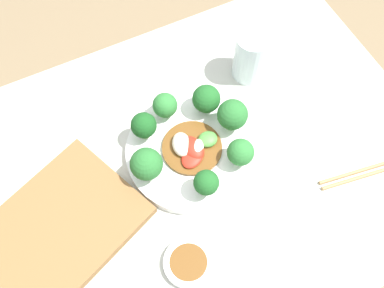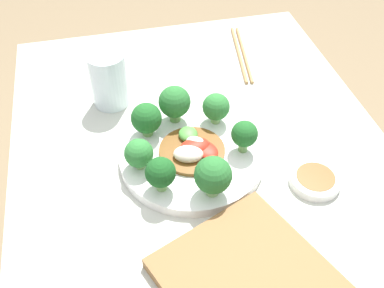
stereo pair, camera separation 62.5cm
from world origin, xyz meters
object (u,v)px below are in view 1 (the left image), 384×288
object	(u,v)px
broccoli_northwest	(241,152)
broccoli_southwest	(206,99)
broccoli_east	(146,164)
broccoli_north	(206,183)
broccoli_west	(232,115)
broccoli_south	(165,105)
sauce_dish	(188,263)
chopsticks	(373,170)
broccoli_southeast	(144,126)
drinking_glass	(251,56)
cutting_board	(58,229)
plate	(192,151)
stirfry_center	(192,147)

from	to	relation	value
broccoli_northwest	broccoli_southwest	bearing A→B (deg)	-88.02
broccoli_southwest	broccoli_east	bearing A→B (deg)	26.25
broccoli_north	broccoli_west	distance (m)	0.14
broccoli_south	broccoli_northwest	size ratio (longest dim) A/B	0.93
broccoli_south	broccoli_northwest	xyz separation A→B (m)	(-0.08, 0.15, 0.00)
broccoli_south	broccoli_southwest	bearing A→B (deg)	161.70
broccoli_south	sauce_dish	bearing A→B (deg)	72.84
broccoli_north	broccoli_northwest	distance (m)	0.09
broccoli_west	chopsticks	xyz separation A→B (m)	(-0.20, 0.20, -0.06)
broccoli_southeast	drinking_glass	world-z (taller)	drinking_glass
broccoli_southwest	broccoli_northwest	distance (m)	0.13
cutting_board	broccoli_west	bearing A→B (deg)	-172.93
plate	broccoli_east	world-z (taller)	broccoli_east
plate	broccoli_north	bearing A→B (deg)	80.10
broccoli_east	chopsticks	bearing A→B (deg)	155.83
sauce_dish	broccoli_north	bearing A→B (deg)	-129.71
sauce_dish	chopsticks	bearing A→B (deg)	-179.47
plate	broccoli_west	bearing A→B (deg)	-172.81
plate	broccoli_north	world-z (taller)	broccoli_north
broccoli_south	plate	bearing A→B (deg)	97.60
broccoli_east	sauce_dish	bearing A→B (deg)	88.70
stirfry_center	chopsticks	bearing A→B (deg)	148.00
broccoli_north	drinking_glass	distance (m)	0.29
broccoli_southwest	sauce_dish	size ratio (longest dim) A/B	0.76
sauce_dish	cutting_board	xyz separation A→B (m)	(0.18, -0.15, 0.00)
broccoli_north	stirfry_center	world-z (taller)	broccoli_north
broccoli_northwest	chopsticks	distance (m)	0.26
drinking_glass	broccoli_north	bearing A→B (deg)	44.91
broccoli_southeast	plate	bearing A→B (deg)	135.58
plate	chopsticks	bearing A→B (deg)	147.73
broccoli_west	broccoli_south	bearing A→B (deg)	-38.48
broccoli_southeast	chopsticks	size ratio (longest dim) A/B	0.29
stirfry_center	cutting_board	distance (m)	0.28
cutting_board	sauce_dish	bearing A→B (deg)	139.63
broccoli_southeast	stirfry_center	xyz separation A→B (m)	(-0.07, 0.07, -0.03)
drinking_glass	broccoli_west	bearing A→B (deg)	46.52
broccoli_southwest	sauce_dish	xyz separation A→B (m)	(0.16, 0.26, -0.05)
broccoli_south	broccoli_east	bearing A→B (deg)	51.34
plate	chopsticks	world-z (taller)	plate
broccoli_southeast	broccoli_west	bearing A→B (deg)	160.79
broccoli_southeast	cutting_board	world-z (taller)	broccoli_southeast
broccoli_south	broccoli_east	size ratio (longest dim) A/B	0.77
broccoli_south	sauce_dish	xyz separation A→B (m)	(0.09, 0.28, -0.04)
broccoli_northwest	broccoli_east	bearing A→B (deg)	-17.03
stirfry_center	chopsticks	world-z (taller)	stirfry_center
broccoli_north	broccoli_west	world-z (taller)	broccoli_west
broccoli_northwest	chopsticks	size ratio (longest dim) A/B	0.28
broccoli_north	broccoli_northwest	world-z (taller)	broccoli_north
stirfry_center	sauce_dish	world-z (taller)	stirfry_center
broccoli_southwest	stirfry_center	world-z (taller)	broccoli_southwest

